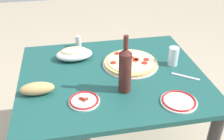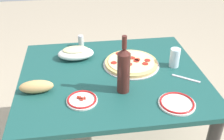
% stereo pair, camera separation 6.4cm
% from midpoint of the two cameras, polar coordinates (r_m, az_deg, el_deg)
% --- Properties ---
extents(dining_table, '(1.12, 0.95, 0.72)m').
position_cam_midpoint_polar(dining_table, '(1.72, -1.08, -4.38)').
color(dining_table, '#194C47').
rests_on(dining_table, ground).
extents(pepperoni_pizza, '(0.36, 0.36, 0.03)m').
position_cam_midpoint_polar(pepperoni_pizza, '(1.74, 2.86, 1.56)').
color(pepperoni_pizza, '#B7B7BC').
rests_on(pepperoni_pizza, dining_table).
extents(baked_pasta_dish, '(0.24, 0.15, 0.08)m').
position_cam_midpoint_polar(baked_pasta_dish, '(1.81, -9.03, 3.46)').
color(baked_pasta_dish, white).
rests_on(baked_pasta_dish, dining_table).
extents(wine_bottle, '(0.07, 0.07, 0.33)m').
position_cam_midpoint_polar(wine_bottle, '(1.43, 1.51, 0.12)').
color(wine_bottle, '#471E19').
rests_on(wine_bottle, dining_table).
extents(water_glass, '(0.06, 0.06, 0.12)m').
position_cam_midpoint_polar(water_glass, '(1.75, 11.85, 2.85)').
color(water_glass, silver).
rests_on(water_glass, dining_table).
extents(side_plate_near, '(0.19, 0.19, 0.02)m').
position_cam_midpoint_polar(side_plate_near, '(1.45, 12.75, -6.50)').
color(side_plate_near, white).
rests_on(side_plate_near, dining_table).
extents(side_plate_far, '(0.16, 0.16, 0.02)m').
position_cam_midpoint_polar(side_plate_far, '(1.43, -7.21, -6.49)').
color(side_plate_far, white).
rests_on(side_plate_far, dining_table).
extents(bread_loaf, '(0.19, 0.08, 0.07)m').
position_cam_midpoint_polar(bread_loaf, '(1.52, -16.75, -3.82)').
color(bread_loaf, tan).
rests_on(bread_loaf, dining_table).
extents(spice_shaker, '(0.04, 0.04, 0.09)m').
position_cam_midpoint_polar(spice_shaker, '(1.96, -8.07, 5.94)').
color(spice_shaker, silver).
rests_on(spice_shaker, dining_table).
extents(fork_left, '(0.15, 0.11, 0.00)m').
position_cam_midpoint_polar(fork_left, '(1.67, 14.25, -1.38)').
color(fork_left, '#B7B7BC').
rests_on(fork_left, dining_table).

